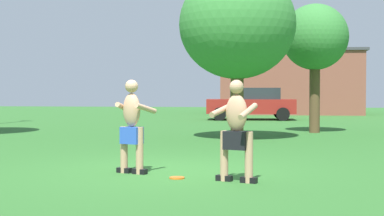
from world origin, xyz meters
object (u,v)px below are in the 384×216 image
tree_near_building (237,25)px  car_red_mid_lot (252,103)px  frisbee (177,178)px  player_in_blue (132,125)px  player_near (236,129)px  tree_right_field (315,39)px

tree_near_building → car_red_mid_lot: bearing=89.9°
frisbee → player_in_blue: bearing=151.1°
player_near → tree_near_building: (-0.47, 7.94, 2.52)m
frisbee → car_red_mid_lot: 19.32m
player_in_blue → tree_near_building: 7.79m
player_near → frisbee: 1.31m
player_in_blue → frisbee: size_ratio=6.49×
player_near → tree_right_field: (1.99, 11.06, 2.37)m
car_red_mid_lot → tree_near_building: (-0.02, -11.57, 2.54)m
tree_right_field → player_in_blue: bearing=-110.4°
player_near → car_red_mid_lot: player_near is taller
player_near → car_red_mid_lot: bearing=91.3°
frisbee → tree_right_field: tree_right_field is taller
car_red_mid_lot → tree_right_field: tree_right_field is taller
frisbee → tree_near_building: 8.43m
player_near → car_red_mid_lot: (-0.45, 19.51, -0.02)m
tree_right_field → tree_near_building: (-2.46, -3.13, 0.14)m
player_in_blue → car_red_mid_lot: (1.41, 18.81, -0.03)m
frisbee → tree_right_field: (2.98, 10.85, 3.21)m
player_near → tree_right_field: size_ratio=0.37×
tree_right_field → car_red_mid_lot: bearing=106.1°
frisbee → car_red_mid_lot: (0.54, 19.30, 0.81)m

